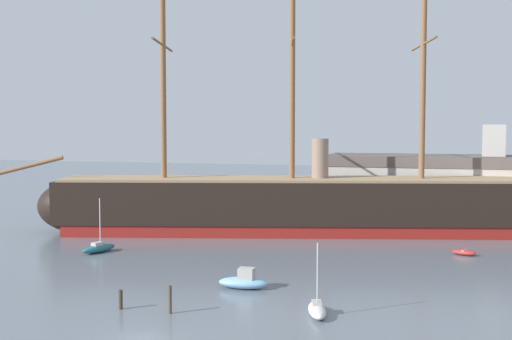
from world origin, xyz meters
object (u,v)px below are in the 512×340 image
Objects in this scene: dockside_warehouse_right at (508,191)px; dinghy_distant_centre at (320,217)px; tall_ship at (292,204)px; seagull_in_flight at (257,154)px; motorboat_near_centre at (244,281)px; mooring_piling_left_pair at (170,299)px; mooring_piling_nearest at (121,299)px; dinghy_alongside_stern at (464,252)px; sailboat_mid_left at (99,248)px; sailboat_foreground_right at (317,309)px.

dinghy_distant_centre is at bearing -176.49° from dockside_warehouse_right.
tall_ship is 24.89× the size of dinghy_distant_centre.
tall_ship reaches higher than seagull_in_flight.
mooring_piling_left_pair is at bearing -108.35° from motorboat_near_centre.
dockside_warehouse_right is (25.84, 48.73, 4.42)m from motorboat_near_centre.
dockside_warehouse_right is (27.89, 1.71, 4.75)m from dinghy_distant_centre.
dockside_warehouse_right is at bearing 60.15° from mooring_piling_nearest.
dinghy_distant_centre is at bearing 131.14° from dinghy_alongside_stern.
tall_ship is at bearing 156.68° from dinghy_alongside_stern.
seagull_in_flight is at bearing -90.22° from dinghy_distant_centre.
dinghy_distant_centre is 56.52m from mooring_piling_left_pair.
sailboat_mid_left reaches higher than motorboat_near_centre.
mooring_piling_left_pair is 23.83m from seagull_in_flight.
seagull_in_flight is at bearing 87.41° from mooring_piling_left_pair.
tall_ship reaches higher than motorboat_near_centre.
sailboat_mid_left is at bearing -142.27° from dockside_warehouse_right.
tall_ship is 40.63m from sailboat_foreground_right.
tall_ship reaches higher than mooring_piling_nearest.
mooring_piling_left_pair is at bearing -49.31° from sailboat_mid_left.
dinghy_alongside_stern is 0.05× the size of dockside_warehouse_right.
motorboat_near_centre is 24.74m from sailboat_mid_left.
seagull_in_flight reaches higher than mooring_piling_nearest.
mooring_piling_left_pair is 65.15m from dockside_warehouse_right.
seagull_in_flight reaches higher than mooring_piling_left_pair.
mooring_piling_nearest is at bearing -130.46° from dinghy_alongside_stern.
sailboat_mid_left is 4.00× the size of mooring_piling_nearest.
mooring_piling_nearest is 0.03× the size of dockside_warehouse_right.
dinghy_alongside_stern is at bearing 25.83° from seagull_in_flight.
sailboat_foreground_right is (11.36, -38.85, -3.55)m from tall_ship.
sailboat_foreground_right is 31.20m from dinghy_alongside_stern.
sailboat_mid_left is 25.65m from mooring_piling_nearest.
mooring_piling_nearest is (-7.54, -9.43, 0.12)m from motorboat_near_centre.
motorboat_near_centre is 0.73× the size of sailboat_mid_left.
dinghy_distant_centre reaches higher than dinghy_alongside_stern.
seagull_in_flight is (5.36, 21.23, 10.98)m from mooring_piling_nearest.
tall_ship is at bearing -94.28° from dinghy_distant_centre.
tall_ship is 24.99m from dinghy_alongside_stern.
sailboat_foreground_right is at bearing -107.65° from dockside_warehouse_right.
sailboat_foreground_right is 1.24× the size of motorboat_near_centre.
mooring_piling_nearest reaches higher than dinghy_alongside_stern.
tall_ship is 32.43m from motorboat_near_centre.
sailboat_foreground_right is at bearing 13.54° from mooring_piling_left_pair.
sailboat_mid_left is 60.18m from dockside_warehouse_right.
motorboat_near_centre is 29.65m from dinghy_alongside_stern.
dinghy_alongside_stern is 1.34× the size of mooring_piling_left_pair.
mooring_piling_nearest is at bearing 179.22° from mooring_piling_left_pair.
dinghy_alongside_stern is at bearing 49.54° from mooring_piling_nearest.
tall_ship is 11.90× the size of sailboat_mid_left.
tall_ship reaches higher than dockside_warehouse_right.
sailboat_mid_left reaches higher than dinghy_distant_centre.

